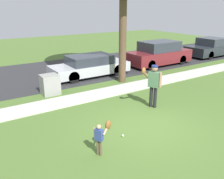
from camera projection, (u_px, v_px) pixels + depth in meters
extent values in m
plane|color=#4C6B2D|center=(95.00, 96.00, 11.21)|extent=(48.00, 48.00, 0.00)
cube|color=beige|center=(94.00, 95.00, 11.28)|extent=(36.00, 1.20, 0.06)
cube|color=#2D2D30|center=(55.00, 72.00, 15.24)|extent=(36.00, 6.80, 0.02)
cylinder|color=black|center=(155.00, 97.00, 9.84)|extent=(0.14, 0.14, 0.87)
cylinder|color=black|center=(151.00, 97.00, 9.92)|extent=(0.14, 0.14, 0.87)
cube|color=#4C7251|center=(154.00, 79.00, 9.64)|extent=(0.40, 0.48, 0.62)
sphere|color=#A87A5B|center=(155.00, 68.00, 9.49)|extent=(0.24, 0.24, 0.24)
cylinder|color=navy|center=(155.00, 66.00, 9.46)|extent=(0.25, 0.25, 0.07)
cylinder|color=#A87A5B|center=(160.00, 80.00, 9.51)|extent=(0.10, 0.10, 0.58)
cylinder|color=#A87A5B|center=(146.00, 75.00, 9.48)|extent=(0.53, 0.33, 0.42)
ellipsoid|color=brown|center=(144.00, 71.00, 9.25)|extent=(0.26, 0.22, 0.26)
cylinder|color=brown|center=(98.00, 147.00, 6.75)|extent=(0.07, 0.07, 0.47)
cylinder|color=brown|center=(101.00, 148.00, 6.70)|extent=(0.07, 0.07, 0.47)
cube|color=#33478C|center=(99.00, 135.00, 6.59)|extent=(0.21, 0.26, 0.33)
sphere|color=tan|center=(99.00, 127.00, 6.52)|extent=(0.13, 0.13, 0.13)
cylinder|color=tan|center=(95.00, 133.00, 6.66)|extent=(0.05, 0.05, 0.31)
cylinder|color=tan|center=(106.00, 130.00, 6.60)|extent=(0.28, 0.18, 0.22)
ellipsoid|color=brown|center=(108.00, 125.00, 6.66)|extent=(0.26, 0.22, 0.26)
sphere|color=white|center=(123.00, 136.00, 7.73)|extent=(0.07, 0.07, 0.07)
cube|color=gray|center=(50.00, 85.00, 11.33)|extent=(0.79, 0.72, 0.94)
cylinder|color=brown|center=(123.00, 33.00, 12.54)|extent=(0.38, 0.38, 5.25)
cube|color=silver|center=(90.00, 68.00, 14.30)|extent=(4.60, 1.80, 0.55)
cube|color=#2D333D|center=(90.00, 59.00, 14.13)|extent=(2.53, 1.66, 0.50)
cylinder|color=black|center=(104.00, 65.00, 15.71)|extent=(0.64, 0.22, 0.64)
cylinder|color=black|center=(117.00, 70.00, 14.46)|extent=(0.64, 0.22, 0.64)
cylinder|color=black|center=(62.00, 71.00, 14.23)|extent=(0.64, 0.22, 0.64)
cylinder|color=black|center=(73.00, 77.00, 12.98)|extent=(0.64, 0.22, 0.64)
cube|color=maroon|center=(159.00, 56.00, 17.01)|extent=(4.70, 1.90, 0.80)
cube|color=#2D333D|center=(159.00, 46.00, 16.77)|extent=(2.59, 1.75, 0.65)
cylinder|color=black|center=(165.00, 56.00, 18.51)|extent=(0.64, 0.22, 0.64)
cylinder|color=black|center=(182.00, 60.00, 17.18)|extent=(0.64, 0.22, 0.64)
cylinder|color=black|center=(135.00, 60.00, 17.00)|extent=(0.64, 0.22, 0.64)
cylinder|color=black|center=(151.00, 65.00, 15.67)|extent=(0.64, 0.22, 0.64)
cube|color=#23282D|center=(214.00, 49.00, 20.16)|extent=(5.20, 1.95, 0.70)
cube|color=#2D333D|center=(212.00, 42.00, 19.75)|extent=(1.82, 1.79, 0.60)
cylinder|color=black|center=(216.00, 48.00, 21.75)|extent=(0.64, 0.22, 0.64)
cylinder|color=black|center=(192.00, 52.00, 20.08)|extent=(0.64, 0.22, 0.64)
cylinder|color=black|center=(210.00, 55.00, 18.71)|extent=(0.64, 0.22, 0.64)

